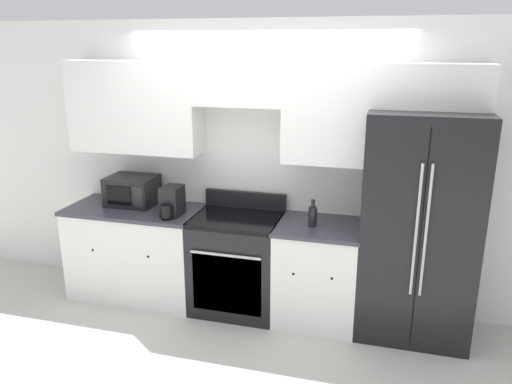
# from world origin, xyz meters

# --- Properties ---
(ground_plane) EXTENTS (12.00, 12.00, 0.00)m
(ground_plane) POSITION_xyz_m (0.00, 0.00, 0.00)
(ground_plane) COLOR beige
(wall_back) EXTENTS (8.00, 0.39, 2.60)m
(wall_back) POSITION_xyz_m (0.01, 0.58, 1.53)
(wall_back) COLOR white
(wall_back) RESTS_ON ground_plane
(lower_cabinets_left) EXTENTS (1.27, 0.64, 0.90)m
(lower_cabinets_left) POSITION_xyz_m (-1.20, 0.31, 0.45)
(lower_cabinets_left) COLOR white
(lower_cabinets_left) RESTS_ON ground_plane
(lower_cabinets_right) EXTENTS (0.73, 0.64, 0.90)m
(lower_cabinets_right) POSITION_xyz_m (0.56, 0.31, 0.45)
(lower_cabinets_right) COLOR white
(lower_cabinets_right) RESTS_ON ground_plane
(oven_range) EXTENTS (0.78, 0.65, 1.06)m
(oven_range) POSITION_xyz_m (-0.18, 0.31, 0.45)
(oven_range) COLOR black
(oven_range) RESTS_ON ground_plane
(refrigerator) EXTENTS (0.91, 0.79, 1.89)m
(refrigerator) POSITION_xyz_m (1.37, 0.38, 0.95)
(refrigerator) COLOR black
(refrigerator) RESTS_ON ground_plane
(microwave) EXTENTS (0.45, 0.36, 0.28)m
(microwave) POSITION_xyz_m (-1.26, 0.41, 1.03)
(microwave) COLOR black
(microwave) RESTS_ON lower_cabinets_left
(bottle) EXTENTS (0.07, 0.07, 0.24)m
(bottle) POSITION_xyz_m (0.51, 0.26, 0.99)
(bottle) COLOR black
(bottle) RESTS_ON lower_cabinets_right
(electric_kettle) EXTENTS (0.17, 0.29, 0.27)m
(electric_kettle) POSITION_xyz_m (-0.76, 0.21, 1.02)
(electric_kettle) COLOR black
(electric_kettle) RESTS_ON lower_cabinets_left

